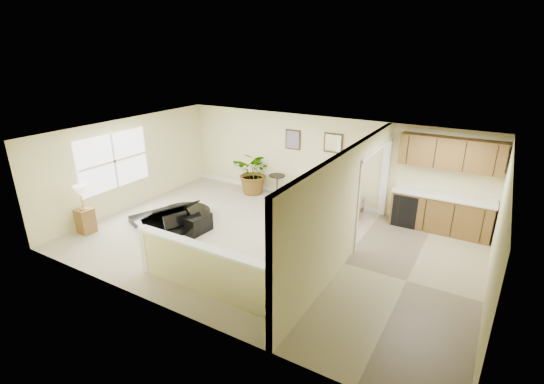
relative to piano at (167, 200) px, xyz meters
The scene contains 20 objects.
floor 2.89m from the piano, ahead, with size 9.00×9.00×0.00m, color tan.
back_wall 4.42m from the piano, 50.34° to the left, with size 9.00×0.04×2.50m, color beige.
front_wall 3.89m from the piano, 43.32° to the right, with size 9.00×0.04×2.50m, color beige.
left_wall 1.85m from the piano, 167.87° to the left, with size 0.04×6.00×2.50m, color beige.
right_wall 7.33m from the piano, ahead, with size 0.04×6.00×2.50m, color beige.
ceiling 3.38m from the piano, ahead, with size 9.00×6.00×0.04m, color white.
kitchen_vinyl 5.99m from the piano, ahead, with size 2.70×6.00×0.01m, color tan.
interior_partition 4.67m from the piano, ahead, with size 0.18×5.99×2.50m.
pony_half_wall 3.46m from the piano, 33.99° to the right, with size 3.42×0.22×1.00m.
left_window 1.88m from the piano, behind, with size 0.05×2.15×1.45m, color white.
wall_art_left 3.97m from the piano, 61.12° to the left, with size 0.48×0.04×0.58m.
wall_mirror 4.70m from the piano, 47.20° to the left, with size 0.55×0.04×0.55m.
kitchen_cabinets 6.74m from the piano, 27.39° to the left, with size 2.36×0.65×2.33m.
piano is the anchor object (origin of this frame).
piano_bench 1.11m from the piano, ahead, with size 0.34×0.67×0.45m, color black.
loveseat 4.40m from the piano, 37.37° to the left, with size 1.57×1.10×0.80m.
accent_table 3.36m from the piano, 63.25° to the left, with size 0.49×0.49×0.70m.
palm_plant 3.04m from the piano, 75.86° to the left, with size 1.32×1.18×1.35m.
small_plant 4.96m from the piano, 34.19° to the left, with size 0.42×0.42×0.57m.
lamp_stand 1.97m from the piano, 133.73° to the right, with size 0.38×0.38×1.21m.
Camera 1 is at (4.22, -7.03, 4.34)m, focal length 26.00 mm.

